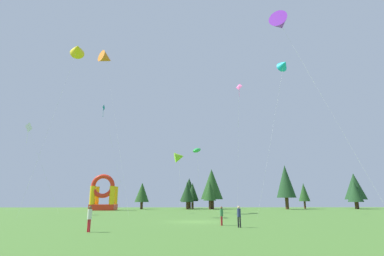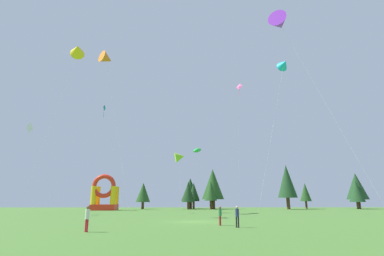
# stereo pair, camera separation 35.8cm
# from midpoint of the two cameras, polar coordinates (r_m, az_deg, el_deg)

# --- Properties ---
(ground_plane) EXTENTS (120.00, 120.00, 0.00)m
(ground_plane) POSITION_cam_midpoint_polar(r_m,az_deg,el_deg) (32.04, 0.70, -17.25)
(ground_plane) COLOR #47752D
(kite_cyan_delta) EXTENTS (6.00, 1.88, 22.41)m
(kite_cyan_delta) POSITION_cam_midpoint_polar(r_m,az_deg,el_deg) (47.23, 17.10, 11.42)
(kite_cyan_delta) COLOR #19B7CC
(kite_cyan_delta) RESTS_ON ground_plane
(kite_purple_delta) EXTENTS (8.50, 5.75, 22.80)m
(kite_purple_delta) POSITION_cam_midpoint_polar(r_m,az_deg,el_deg) (37.54, 16.39, 18.44)
(kite_purple_delta) COLOR purple
(kite_purple_delta) RESTS_ON ground_plane
(kite_white_diamond) EXTENTS (5.09, 3.86, 13.77)m
(kite_white_diamond) POSITION_cam_midpoint_polar(r_m,az_deg,el_deg) (54.13, -28.20, -0.10)
(kite_white_diamond) COLOR white
(kite_white_diamond) RESTS_ON ground_plane
(kite_teal_diamond) EXTENTS (4.76, 4.35, 18.97)m
(kite_teal_diamond) POSITION_cam_midpoint_polar(r_m,az_deg,el_deg) (57.81, -16.04, 3.32)
(kite_teal_diamond) COLOR #0C7F7A
(kite_teal_diamond) RESTS_ON ground_plane
(kite_lime_delta) EXTENTS (2.15, 2.48, 10.65)m
(kite_lime_delta) POSITION_cam_midpoint_polar(r_m,az_deg,el_deg) (54.11, -2.11, -5.45)
(kite_lime_delta) COLOR #8CD826
(kite_lime_delta) RESTS_ON ground_plane
(kite_green_parafoil) EXTENTS (2.20, 4.90, 11.34)m
(kite_green_parafoil) POSITION_cam_midpoint_polar(r_m,az_deg,el_deg) (52.54, 1.20, -4.23)
(kite_green_parafoil) COLOR green
(kite_green_parafoil) RESTS_ON ground_plane
(kite_orange_delta) EXTENTS (8.36, 8.55, 28.60)m
(kite_orange_delta) POSITION_cam_midpoint_polar(r_m,az_deg,el_deg) (58.84, -15.60, 12.44)
(kite_orange_delta) COLOR orange
(kite_orange_delta) RESTS_ON ground_plane
(kite_pink_diamond) EXTENTS (0.95, 4.65, 22.00)m
(kite_pink_diamond) POSITION_cam_midpoint_polar(r_m,az_deg,el_deg) (54.27, 9.04, 7.39)
(kite_pink_diamond) COLOR #EA599E
(kite_pink_diamond) RESTS_ON ground_plane
(kite_yellow_delta) EXTENTS (6.01, 3.04, 24.34)m
(kite_yellow_delta) POSITION_cam_midpoint_polar(r_m,az_deg,el_deg) (47.86, -20.53, 13.59)
(kite_yellow_delta) COLOR yellow
(kite_yellow_delta) RESTS_ON ground_plane
(person_midfield) EXTENTS (0.43, 0.43, 1.76)m
(person_midfield) POSITION_cam_midpoint_polar(r_m,az_deg,el_deg) (23.16, -18.67, -15.47)
(person_midfield) COLOR #B21E26
(person_midfield) RESTS_ON ground_plane
(person_near_camera) EXTENTS (0.38, 0.38, 1.69)m
(person_near_camera) POSITION_cam_midpoint_polar(r_m,az_deg,el_deg) (25.77, 8.92, -15.80)
(person_near_camera) COLOR black
(person_near_camera) RESTS_ON ground_plane
(person_left_edge) EXTENTS (0.37, 0.37, 1.60)m
(person_left_edge) POSITION_cam_midpoint_polar(r_m,az_deg,el_deg) (27.60, 5.68, -15.83)
(person_left_edge) COLOR #B21E26
(person_left_edge) RESTS_ON ground_plane
(inflatable_orange_dome) EXTENTS (5.21, 4.06, 7.50)m
(inflatable_orange_dome) POSITION_cam_midpoint_polar(r_m,az_deg,el_deg) (68.81, -16.00, -12.33)
(inflatable_orange_dome) COLOR red
(inflatable_orange_dome) RESTS_ON ground_plane
(tree_row_0) EXTENTS (3.43, 3.43, 6.19)m
(tree_row_0) POSITION_cam_midpoint_polar(r_m,az_deg,el_deg) (75.04, -9.04, -11.89)
(tree_row_0) COLOR #4C331E
(tree_row_0) RESTS_ON ground_plane
(tree_row_1) EXTENTS (2.98, 2.98, 6.36)m
(tree_row_1) POSITION_cam_midpoint_polar(r_m,az_deg,el_deg) (72.02, -0.56, -11.92)
(tree_row_1) COLOR #4C331E
(tree_row_1) RESTS_ON ground_plane
(tree_row_2) EXTENTS (4.63, 4.63, 7.49)m
(tree_row_2) POSITION_cam_midpoint_polar(r_m,az_deg,el_deg) (77.69, -0.20, -11.55)
(tree_row_2) COLOR #4C331E
(tree_row_2) RESTS_ON ground_plane
(tree_row_3) EXTENTS (2.97, 2.97, 6.26)m
(tree_row_3) POSITION_cam_midpoint_polar(r_m,az_deg,el_deg) (76.50, 0.44, -11.89)
(tree_row_3) COLOR #4C331E
(tree_row_3) RESTS_ON ground_plane
(tree_row_4) EXTENTS (2.96, 2.96, 6.49)m
(tree_row_4) POSITION_cam_midpoint_polar(r_m,az_deg,el_deg) (72.81, 3.68, -11.74)
(tree_row_4) COLOR #4C331E
(tree_row_4) RESTS_ON ground_plane
(tree_row_5) EXTENTS (5.37, 5.37, 9.61)m
(tree_row_5) POSITION_cam_midpoint_polar(r_m,az_deg,el_deg) (75.76, 4.07, -10.50)
(tree_row_5) COLOR #4C331E
(tree_row_5) RESTS_ON ground_plane
(tree_row_6) EXTENTS (4.47, 4.47, 10.33)m
(tree_row_6) POSITION_cam_midpoint_polar(r_m,az_deg,el_deg) (76.52, 17.53, -9.55)
(tree_row_6) COLOR #4C331E
(tree_row_6) RESTS_ON ground_plane
(tree_row_7) EXTENTS (2.73, 2.73, 6.24)m
(tree_row_7) POSITION_cam_midpoint_polar(r_m,az_deg,el_deg) (82.19, 20.66, -11.25)
(tree_row_7) COLOR #4C331E
(tree_row_7) RESTS_ON ground_plane
(tree_row_8) EXTENTS (3.57, 3.57, 6.77)m
(tree_row_8) POSITION_cam_midpoint_polar(r_m,az_deg,el_deg) (84.74, 28.65, -10.40)
(tree_row_8) COLOR #4C331E
(tree_row_8) RESTS_ON ground_plane
(tree_row_9) EXTENTS (5.16, 5.16, 8.66)m
(tree_row_9) POSITION_cam_midpoint_polar(r_m,az_deg,el_deg) (86.56, 28.64, -9.62)
(tree_row_9) COLOR #4C331E
(tree_row_9) RESTS_ON ground_plane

